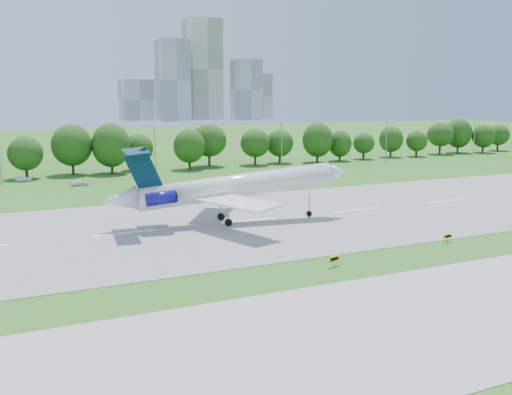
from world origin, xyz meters
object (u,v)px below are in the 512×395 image
Objects in this scene: taxi_sign_left at (334,259)px; service_vehicle_a at (24,179)px; airliner at (225,187)px; service_vehicle_b at (80,183)px.

taxi_sign_left is 91.59m from service_vehicle_a.
airliner is 10.01× the size of service_vehicle_b.
service_vehicle_a is 16.25m from service_vehicle_b.
airliner is at bearing 79.93° from taxi_sign_left.
service_vehicle_b reaches higher than service_vehicle_a.
airliner is at bearing -173.66° from service_vehicle_b.
taxi_sign_left reaches higher than service_vehicle_a.
taxi_sign_left is at bearing -178.05° from service_vehicle_a.
service_vehicle_a is at bearing 119.90° from airliner.
taxi_sign_left is 76.98m from service_vehicle_b.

